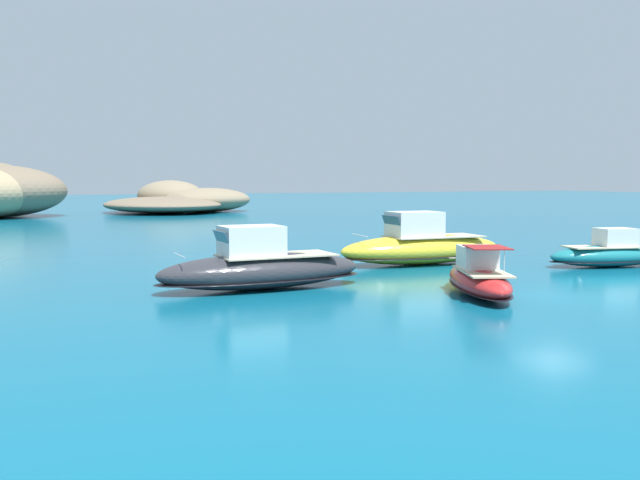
% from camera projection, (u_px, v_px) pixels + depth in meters
% --- Properties ---
extents(ground_plane, '(400.00, 400.00, 0.00)m').
position_uv_depth(ground_plane, '(554.00, 297.00, 25.12)').
color(ground_plane, '#0C5B7A').
extents(islet_small, '(21.69, 22.32, 4.39)m').
position_uv_depth(islet_small, '(179.00, 201.00, 93.64)').
color(islet_small, '#756651').
rests_on(islet_small, ground).
extents(motorboat_charcoal, '(8.72, 2.68, 2.56)m').
position_uv_depth(motorboat_charcoal, '(261.00, 268.00, 27.06)').
color(motorboat_charcoal, '#2D2D33').
rests_on(motorboat_charcoal, ground).
extents(motorboat_teal, '(6.88, 3.52, 1.95)m').
position_uv_depth(motorboat_teal, '(610.00, 254.00, 34.12)').
color(motorboat_teal, '#19727A').
rests_on(motorboat_teal, ground).
extents(motorboat_red, '(4.20, 6.43, 1.95)m').
position_uv_depth(motorboat_red, '(479.00, 278.00, 25.74)').
color(motorboat_red, red).
rests_on(motorboat_red, ground).
extents(motorboat_yellow, '(9.53, 3.48, 2.76)m').
position_uv_depth(motorboat_yellow, '(421.00, 247.00, 35.09)').
color(motorboat_yellow, yellow).
rests_on(motorboat_yellow, ground).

